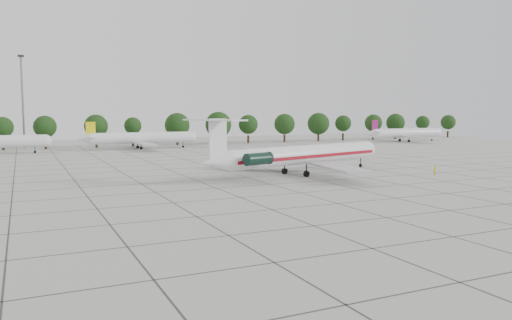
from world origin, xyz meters
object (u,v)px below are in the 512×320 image
at_px(main_airliner, 298,155).
at_px(ground_crew, 435,171).
at_px(floodlight_mast, 22,96).
at_px(bg_airliner_e, 406,133).
at_px(bg_airliner_c, 142,138).

xyz_separation_m(main_airliner, ground_crew, (18.75, -10.04, -2.41)).
bearing_deg(main_airliner, floodlight_mast, 97.43).
bearing_deg(main_airliner, bg_airliner_e, 21.53).
relative_size(bg_airliner_c, floodlight_mast, 1.11).
relative_size(main_airliner, bg_airliner_e, 1.34).
distance_m(ground_crew, floodlight_mast, 111.44).
distance_m(bg_airliner_e, floodlight_mast, 119.08).
bearing_deg(main_airliner, bg_airliner_c, 81.20).
distance_m(main_airliner, floodlight_mast, 93.63).
relative_size(ground_crew, bg_airliner_e, 0.05).
xyz_separation_m(bg_airliner_c, floodlight_mast, (-28.81, 17.59, 11.37)).
bearing_deg(ground_crew, floodlight_mast, -63.91).
height_order(ground_crew, bg_airliner_c, bg_airliner_c).
bearing_deg(ground_crew, bg_airliner_e, -134.42).
xyz_separation_m(bg_airliner_e, floodlight_mast, (-116.38, 22.52, 11.37)).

